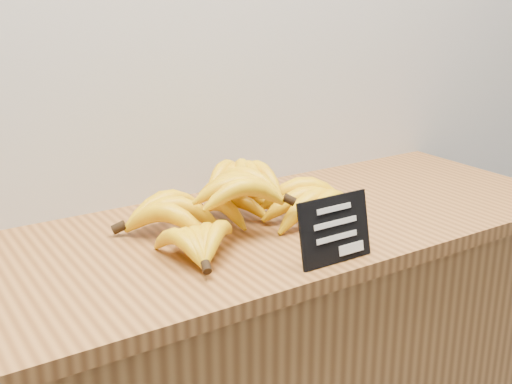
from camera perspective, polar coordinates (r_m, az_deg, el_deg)
The scene contains 3 objects.
counter_top at distance 1.29m, azimuth -1.20°, elevation -3.85°, with size 1.51×0.54×0.03m, color #98622F.
chalkboard_sign at distance 1.13m, azimuth 7.04°, elevation -3.33°, with size 0.15×0.01×0.12m, color black.
banana_pile at distance 1.27m, azimuth -1.40°, elevation -1.21°, with size 0.51×0.38×0.12m.
Camera 1 is at (-0.53, 1.73, 1.40)m, focal length 45.00 mm.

